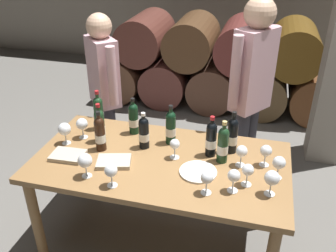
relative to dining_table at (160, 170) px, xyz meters
The scene contains 29 objects.
ground_plane 0.67m from the dining_table, ahead, with size 14.00×14.00×0.00m, color #66635E.
barrel_stack 2.60m from the dining_table, 90.00° to the left, with size 3.12×0.90×1.15m.
dining_table is the anchor object (origin of this frame).
wine_bottle_0 0.68m from the dining_table, 152.95° to the left, with size 0.07×0.07×0.32m.
wine_bottle_1 0.55m from the dining_table, 26.50° to the left, with size 0.07×0.07×0.31m.
wine_bottle_2 0.41m from the dining_table, 24.28° to the left, with size 0.07×0.07×0.30m.
wine_bottle_3 0.47m from the dining_table, 134.50° to the left, with size 0.07×0.07×0.29m.
wine_bottle_4 0.47m from the dining_table, 12.39° to the left, with size 0.07×0.07×0.30m.
wine_bottle_5 0.49m from the dining_table, behind, with size 0.07×0.07×0.29m.
wine_bottle_6 0.32m from the dining_table, 86.87° to the left, with size 0.07×0.07×0.30m.
wine_bottle_7 0.29m from the dining_table, 141.45° to the left, with size 0.07×0.07×0.27m.
wine_bottle_8 0.54m from the dining_table, 166.15° to the left, with size 0.07×0.07×0.30m.
wine_glass_0 0.56m from the dining_table, ahead, with size 0.08×0.08×0.15m.
wine_glass_1 0.53m from the dining_table, 142.83° to the right, with size 0.09×0.09×0.16m.
wine_glass_2 0.77m from the dining_table, 14.32° to the right, with size 0.09×0.09×0.16m.
wine_glass_3 0.74m from the dining_table, behind, with size 0.09×0.09×0.16m.
wine_glass_4 0.49m from the dining_table, 36.94° to the right, with size 0.07×0.07×0.15m.
wine_glass_5 0.62m from the dining_table, 12.51° to the right, with size 0.07×0.07×0.15m.
wine_glass_6 0.22m from the dining_table, 27.31° to the left, with size 0.07×0.07×0.14m.
wine_glass_7 0.78m from the dining_table, ahead, with size 0.08×0.08×0.15m.
wine_glass_8 0.58m from the dining_table, 22.51° to the right, with size 0.08×0.08×0.15m.
wine_glass_9 0.67m from the dining_table, 168.28° to the left, with size 0.08×0.08×0.16m.
wine_glass_10 0.45m from the dining_table, 120.34° to the right, with size 0.08×0.08×0.15m.
wine_glass_11 0.71m from the dining_table, ahead, with size 0.08×0.08×0.15m.
tasting_notebook 0.33m from the dining_table, 156.38° to the right, with size 0.22×0.16×0.03m, color #B2A893.
leather_ledger 0.64m from the dining_table, 167.52° to the right, with size 0.22×0.16×0.03m, color #B2A893.
serving_plate 0.30m from the dining_table, 16.88° to the right, with size 0.24×0.24×0.01m, color white.
sommelier_presenting 0.99m from the dining_table, 55.09° to the left, with size 0.33×0.42×1.72m.
taster_seated_left 1.04m from the dining_table, 134.44° to the left, with size 0.37×0.38×1.54m.
Camera 1 is at (0.57, -1.95, 2.14)m, focal length 38.97 mm.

